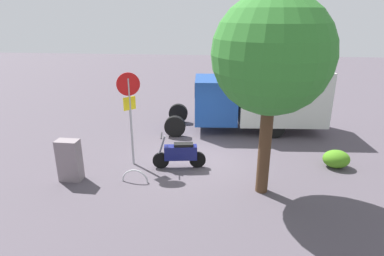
# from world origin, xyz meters

# --- Properties ---
(ground_plane) EXTENTS (60.00, 60.00, 0.00)m
(ground_plane) POSITION_xyz_m (0.00, 0.00, 0.00)
(ground_plane) COLOR #4D454F
(box_truck_near) EXTENTS (7.01, 2.64, 2.76)m
(box_truck_near) POSITION_xyz_m (-2.30, -3.46, 1.55)
(box_truck_near) COLOR black
(box_truck_near) RESTS_ON ground
(motorcycle) EXTENTS (1.81, 0.60, 1.20)m
(motorcycle) POSITION_xyz_m (0.60, 0.65, 0.52)
(motorcycle) COLOR black
(motorcycle) RESTS_ON ground
(stop_sign) EXTENTS (0.71, 0.33, 3.23)m
(stop_sign) POSITION_xyz_m (2.28, 0.54, 2.15)
(stop_sign) COLOR #9E9EA3
(stop_sign) RESTS_ON ground
(street_tree) EXTENTS (3.18, 3.18, 5.60)m
(street_tree) POSITION_xyz_m (-2.01, 1.92, 3.98)
(street_tree) COLOR #47301E
(street_tree) RESTS_ON ground
(utility_cabinet) EXTENTS (0.70, 0.42, 1.34)m
(utility_cabinet) POSITION_xyz_m (3.92, 1.84, 0.67)
(utility_cabinet) COLOR slate
(utility_cabinet) RESTS_ON ground
(bike_rack_hoop) EXTENTS (0.85, 0.08, 0.85)m
(bike_rack_hoop) POSITION_xyz_m (1.88, 1.78, 0.00)
(bike_rack_hoop) COLOR #B7B7BC
(bike_rack_hoop) RESTS_ON ground
(shrub_near_sign) EXTENTS (0.89, 0.73, 0.61)m
(shrub_near_sign) POSITION_xyz_m (-4.71, 0.07, 0.30)
(shrub_near_sign) COLOR #48871D
(shrub_near_sign) RESTS_ON ground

